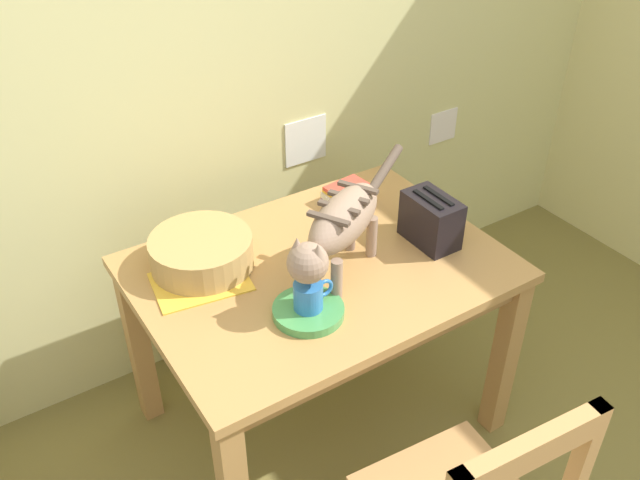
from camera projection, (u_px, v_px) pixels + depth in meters
wall_rear at (203, 54)px, 2.38m from camera, size 4.47×0.11×2.50m
dining_table at (320, 287)px, 2.29m from camera, size 1.17×0.86×0.74m
cat at (339, 226)px, 2.06m from camera, size 0.64×0.40×0.28m
saucer_bowl at (308, 311)px, 2.03m from camera, size 0.21×0.21×0.03m
coffee_mug at (309, 295)px, 2.00m from camera, size 0.13×0.09×0.09m
magazine at (201, 282)px, 2.16m from camera, size 0.32×0.26×0.01m
book_stack at (347, 195)px, 2.53m from camera, size 0.17×0.13×0.07m
wicker_basket at (201, 252)px, 2.20m from camera, size 0.33×0.33×0.11m
toaster at (431, 220)px, 2.30m from camera, size 0.12×0.20×0.18m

